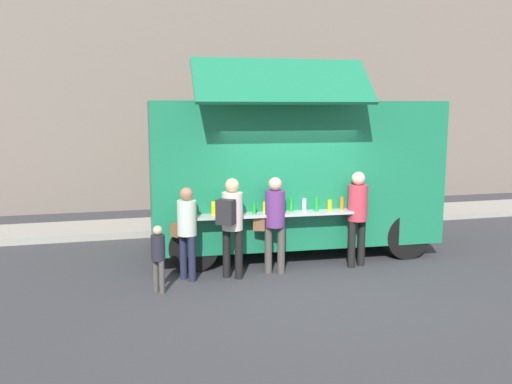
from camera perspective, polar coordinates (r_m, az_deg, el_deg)
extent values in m
plane|color=#38383D|center=(9.44, 4.92, -9.11)|extent=(60.00, 60.00, 0.00)
cube|color=#9E998E|center=(13.29, -16.90, -3.83)|extent=(28.00, 1.60, 0.15)
cube|color=slate|center=(17.06, -13.73, 16.94)|extent=(32.00, 2.40, 10.76)
cube|color=#1A784F|center=(10.99, 3.51, 2.33)|extent=(5.62, 2.65, 2.72)
cube|color=#1A784F|center=(9.24, 2.93, 11.56)|extent=(3.07, 0.99, 0.79)
cube|color=black|center=(9.72, 2.17, 3.43)|extent=(2.88, 0.24, 1.22)
cube|color=#B7B7BC|center=(9.65, 2.45, -2.32)|extent=(3.05, 0.49, 0.05)
cylinder|color=yellow|center=(9.43, -4.46, -1.71)|extent=(0.08, 0.08, 0.24)
cylinder|color=silver|center=(9.43, -3.01, -1.87)|extent=(0.07, 0.07, 0.18)
cylinder|color=silver|center=(9.54, -1.61, -1.72)|extent=(0.08, 0.08, 0.19)
cylinder|color=green|center=(9.49, -0.20, -1.72)|extent=(0.07, 0.07, 0.21)
cylinder|color=yellow|center=(9.61, 0.93, -1.62)|extent=(0.08, 0.08, 0.20)
cylinder|color=green|center=(9.60, 2.51, -1.58)|extent=(0.08, 0.08, 0.21)
cylinder|color=green|center=(9.74, 3.68, -1.37)|extent=(0.07, 0.07, 0.24)
cylinder|color=silver|center=(9.79, 5.08, -1.36)|extent=(0.08, 0.08, 0.23)
cylinder|color=green|center=(9.81, 6.37, -1.27)|extent=(0.08, 0.08, 0.26)
cylinder|color=yellow|center=(9.90, 7.73, -1.38)|extent=(0.08, 0.08, 0.20)
cylinder|color=orange|center=(10.02, 8.97, -1.18)|extent=(0.07, 0.07, 0.23)
cube|color=black|center=(11.95, 16.20, 4.88)|extent=(0.18, 2.03, 1.20)
cylinder|color=black|center=(12.83, 11.12, -2.35)|extent=(0.90, 0.28, 0.90)
cylinder|color=black|center=(10.98, 15.38, -4.39)|extent=(0.90, 0.28, 0.90)
cylinder|color=black|center=(11.86, -7.56, -3.18)|extent=(0.90, 0.28, 0.90)
cylinder|color=black|center=(9.83, -6.61, -5.68)|extent=(0.90, 0.28, 0.90)
cylinder|color=#2F6438|center=(14.81, 14.93, -1.00)|extent=(0.60, 0.60, 0.90)
cylinder|color=#48453F|center=(9.66, 1.30, -6.06)|extent=(0.13, 0.13, 0.84)
cylinder|color=#48453F|center=(9.65, 2.65, -6.08)|extent=(0.13, 0.13, 0.84)
cylinder|color=#5D3075|center=(9.49, 2.00, -1.76)|extent=(0.35, 0.35, 0.64)
sphere|color=#D7A58A|center=(9.42, 2.01, 0.84)|extent=(0.24, 0.24, 0.24)
cube|color=brown|center=(9.56, 0.33, -3.32)|extent=(0.24, 0.20, 0.25)
cylinder|color=black|center=(9.43, -3.11, -6.42)|extent=(0.13, 0.13, 0.85)
cylinder|color=black|center=(9.34, -1.82, -6.56)|extent=(0.13, 0.13, 0.85)
cylinder|color=beige|center=(9.21, -2.50, -2.01)|extent=(0.35, 0.35, 0.64)
sphere|color=#DFB082|center=(9.14, -2.52, 0.70)|extent=(0.24, 0.24, 0.24)
cube|color=#242427|center=(8.96, -3.19, -2.11)|extent=(0.34, 0.32, 0.41)
cylinder|color=#1F2338|center=(9.41, -7.61, -6.72)|extent=(0.12, 0.12, 0.78)
cylinder|color=#1F2338|center=(9.27, -6.72, -6.95)|extent=(0.12, 0.12, 0.78)
cylinder|color=silver|center=(9.18, -7.25, -2.70)|extent=(0.32, 0.32, 0.59)
sphere|color=#9E6F52|center=(9.11, -7.30, -0.20)|extent=(0.22, 0.22, 0.22)
cube|color=brown|center=(9.42, -8.30, -3.96)|extent=(0.22, 0.23, 0.23)
cylinder|color=black|center=(10.13, 9.99, -5.42)|extent=(0.14, 0.14, 0.86)
cylinder|color=black|center=(10.28, 10.98, -5.24)|extent=(0.14, 0.14, 0.86)
cylinder|color=#BA3645|center=(10.05, 10.61, -1.12)|extent=(0.36, 0.36, 0.65)
sphere|color=beige|center=(9.98, 10.68, 1.41)|extent=(0.24, 0.24, 0.24)
cylinder|color=#484642|center=(8.88, -10.43, -8.58)|extent=(0.08, 0.08, 0.53)
cylinder|color=#484642|center=(8.78, -9.84, -8.78)|extent=(0.08, 0.08, 0.53)
cylinder|color=#21212B|center=(8.70, -10.22, -5.74)|extent=(0.22, 0.22, 0.40)
sphere|color=#D8AD89|center=(8.64, -10.27, -3.97)|extent=(0.15, 0.15, 0.15)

